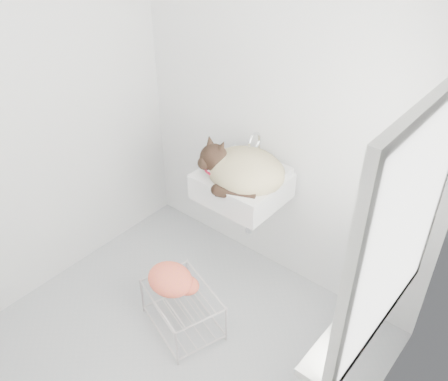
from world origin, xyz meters
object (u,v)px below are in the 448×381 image
Objects in this scene: wire_rack at (183,309)px; bottle_c at (373,296)px; bottle_a at (344,335)px; bottle_b at (355,320)px; sink at (242,175)px; cat at (242,171)px.

bottle_c is (1.07, 0.18, 0.70)m from wire_rack.
wire_rack is at bearing 174.68° from bottle_a.
bottle_c is (0.00, 0.17, 0.00)m from bottle_b.
bottle_a is (1.09, -0.71, 0.00)m from sink.
cat is 2.78× the size of bottle_a.
wire_rack is at bearing -97.58° from cat.
cat is 0.95m from wire_rack.
bottle_a is at bearing -5.32° from wire_rack.
sink reaches higher than bottle_c.
sink is 2.67× the size of bottle_a.
bottle_b is (0.00, 0.11, 0.00)m from bottle_a.
bottle_c is (0.00, 0.28, 0.00)m from bottle_a.
bottle_b is 0.89× the size of bottle_c.
bottle_a is at bearing -33.05° from sink.
bottle_a is (1.07, -0.10, 0.70)m from wire_rack.
sink is 3.06× the size of bottle_b.
cat is 1.23m from bottle_b.
bottle_c reaches higher than bottle_b.
cat reaches higher than bottle_b.
sink is 1.30m from bottle_a.
cat is at bearing -61.25° from sink.
sink is 1.08× the size of wire_rack.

